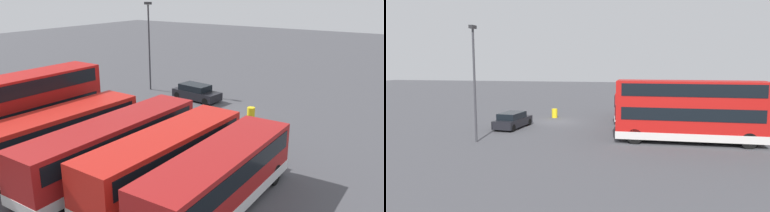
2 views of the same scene
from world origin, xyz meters
TOP-DOWN VIEW (x-y plane):
  - ground_plane at (0.00, 0.00)m, footprint 140.00×140.00m
  - bus_single_deck_near_end at (-7.02, 11.73)m, footprint 2.63×10.29m
  - bus_single_deck_second at (-3.70, 11.40)m, footprint 2.93×10.52m
  - bus_single_deck_third at (-0.22, 11.56)m, footprint 2.67×11.77m
  - bus_single_deck_fourth at (3.63, 12.34)m, footprint 2.94×11.04m
  - bus_double_decker_fifth at (7.43, 11.66)m, footprint 2.78×10.65m
  - car_hatchback_silver at (4.01, -3.15)m, footprint 4.65×2.31m
  - lamp_post_tall at (9.92, -3.81)m, footprint 0.70×0.30m
  - waste_bin_yellow at (-2.53, -0.91)m, footprint 0.60×0.60m

SIDE VIEW (x-z plane):
  - ground_plane at x=0.00m, z-range 0.00..0.00m
  - waste_bin_yellow at x=-2.53m, z-range 0.00..0.95m
  - car_hatchback_silver at x=4.01m, z-range -0.01..1.42m
  - bus_single_deck_near_end at x=-7.02m, z-range 0.14..3.09m
  - bus_single_deck_second at x=-3.70m, z-range 0.15..3.10m
  - bus_single_deck_fourth at x=3.63m, z-range 0.15..3.10m
  - bus_single_deck_third at x=-0.22m, z-range 0.15..3.10m
  - bus_double_decker_fifth at x=7.43m, z-range 0.17..4.72m
  - lamp_post_tall at x=9.92m, z-range 0.69..9.20m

